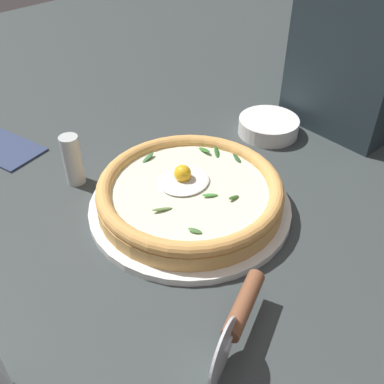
# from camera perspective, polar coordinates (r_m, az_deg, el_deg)

# --- Properties ---
(ground_plane) EXTENTS (2.40, 2.40, 0.03)m
(ground_plane) POSITION_cam_1_polar(r_m,az_deg,el_deg) (0.73, -0.26, -3.00)
(ground_plane) COLOR #363D3D
(ground_plane) RESTS_ON ground
(pizza_plate) EXTENTS (0.32, 0.32, 0.01)m
(pizza_plate) POSITION_cam_1_polar(r_m,az_deg,el_deg) (0.72, 0.00, -1.62)
(pizza_plate) COLOR white
(pizza_plate) RESTS_ON ground
(pizza) EXTENTS (0.29, 0.29, 0.06)m
(pizza) POSITION_cam_1_polar(r_m,az_deg,el_deg) (0.70, -0.01, 0.14)
(pizza) COLOR #E3AA5D
(pizza) RESTS_ON pizza_plate
(side_bowl) EXTENTS (0.12, 0.12, 0.03)m
(side_bowl) POSITION_cam_1_polar(r_m,az_deg,el_deg) (0.91, 9.83, 8.36)
(side_bowl) COLOR white
(side_bowl) RESTS_ON ground
(pizza_cutter) EXTENTS (0.15, 0.07, 0.08)m
(pizza_cutter) POSITION_cam_1_polar(r_m,az_deg,el_deg) (0.53, 6.00, -15.74)
(pizza_cutter) COLOR silver
(pizza_cutter) RESTS_ON ground
(folded_napkin) EXTENTS (0.12, 0.16, 0.01)m
(folded_napkin) POSITION_cam_1_polar(r_m,az_deg,el_deg) (0.93, -22.93, 5.21)
(folded_napkin) COLOR navy
(folded_napkin) RESTS_ON ground
(pepper_shaker) EXTENTS (0.03, 0.03, 0.09)m
(pepper_shaker) POSITION_cam_1_polar(r_m,az_deg,el_deg) (0.77, -15.16, 4.00)
(pepper_shaker) COLOR silver
(pepper_shaker) RESTS_ON ground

